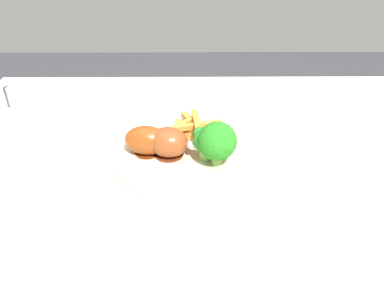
% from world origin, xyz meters
% --- Properties ---
extents(dining_table, '(1.11, 0.84, 0.71)m').
position_xyz_m(dining_table, '(0.00, 0.00, 0.61)').
color(dining_table, silver).
rests_on(dining_table, ground_plane).
extents(dinner_plate, '(0.27, 0.27, 0.01)m').
position_xyz_m(dinner_plate, '(-0.05, 0.01, 0.71)').
color(dinner_plate, beige).
rests_on(dinner_plate, dining_table).
extents(broccoli_floret_front, '(0.04, 0.05, 0.06)m').
position_xyz_m(broccoli_floret_front, '(-0.02, 0.00, 0.75)').
color(broccoli_floret_front, '#7AB050').
rests_on(broccoli_floret_front, dinner_plate).
extents(broccoli_floret_middle, '(0.06, 0.06, 0.08)m').
position_xyz_m(broccoli_floret_middle, '(-0.01, -0.02, 0.76)').
color(broccoli_floret_middle, '#7C9E4E').
rests_on(broccoli_floret_middle, dinner_plate).
extents(carrot_fries_pile, '(0.14, 0.13, 0.04)m').
position_xyz_m(carrot_fries_pile, '(-0.04, 0.07, 0.73)').
color(carrot_fries_pile, orange).
rests_on(carrot_fries_pile, dinner_plate).
extents(chicken_drumstick_near, '(0.12, 0.07, 0.05)m').
position_xyz_m(chicken_drumstick_near, '(-0.08, 0.01, 0.74)').
color(chicken_drumstick_near, '#5C2411').
rests_on(chicken_drumstick_near, dinner_plate).
extents(chicken_drumstick_far, '(0.14, 0.06, 0.05)m').
position_xyz_m(chicken_drumstick_far, '(-0.12, 0.02, 0.74)').
color(chicken_drumstick_far, '#5E220B').
rests_on(chicken_drumstick_far, dinner_plate).
extents(fork, '(0.18, 0.07, 0.00)m').
position_xyz_m(fork, '(-0.11, -0.25, 0.71)').
color(fork, silver).
rests_on(fork, dining_table).
extents(water_glass, '(0.07, 0.07, 0.10)m').
position_xyz_m(water_glass, '(-0.35, 0.10, 0.76)').
color(water_glass, silver).
rests_on(water_glass, dining_table).
extents(pepper_shaker, '(0.03, 0.03, 0.05)m').
position_xyz_m(pepper_shaker, '(-0.45, 0.24, 0.73)').
color(pepper_shaker, '#423833').
rests_on(pepper_shaker, dining_table).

